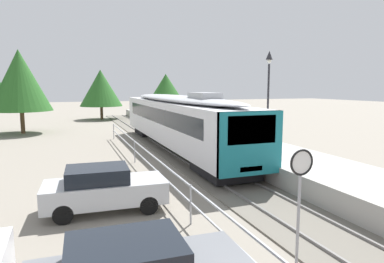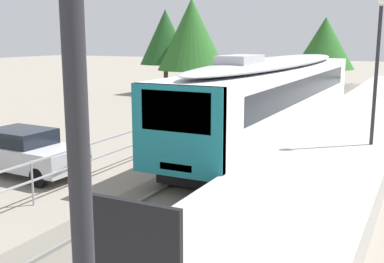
{
  "view_description": "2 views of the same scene",
  "coord_description": "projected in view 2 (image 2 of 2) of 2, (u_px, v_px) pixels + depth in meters",
  "views": [
    {
      "loc": [
        -6.66,
        2.86,
        4.18
      ],
      "look_at": [
        -1.0,
        18.06,
        2.0
      ],
      "focal_mm": 31.19,
      "sensor_mm": 36.0,
      "label": 1
    },
    {
      "loc": [
        6.05,
        2.96,
        4.48
      ],
      "look_at": [
        0.0,
        15.06,
        1.8
      ],
      "focal_mm": 44.28,
      "sensor_mm": 36.0,
      "label": 2
    }
  ],
  "objects": [
    {
      "name": "platform_notice_board",
      "position": [
        135.0,
        244.0,
        5.34
      ],
      "size": [
        1.2,
        0.08,
        1.8
      ],
      "color": "#232328",
      "rests_on": "station_platform"
    },
    {
      "name": "tree_behind_carpark",
      "position": [
        192.0,
        35.0,
        36.31
      ],
      "size": [
        5.3,
        5.3,
        7.46
      ],
      "color": "brown",
      "rests_on": "ground"
    },
    {
      "name": "station_platform",
      "position": [
        344.0,
        142.0,
        18.72
      ],
      "size": [
        3.9,
        60.0,
        0.9
      ],
      "primitive_type": "cube",
      "color": "#A8A59E",
      "rests_on": "ground"
    },
    {
      "name": "tree_behind_station_far",
      "position": [
        325.0,
        43.0,
        42.63
      ],
      "size": [
        5.36,
        5.36,
        6.34
      ],
      "color": "brown",
      "rests_on": "ground"
    },
    {
      "name": "carpark_fence",
      "position": [
        32.0,
        173.0,
        12.73
      ],
      "size": [
        0.06,
        36.06,
        1.25
      ],
      "color": "#9EA0A5",
      "rests_on": "ground"
    },
    {
      "name": "platform_lamp_mid_platform",
      "position": [
        379.0,
        34.0,
        15.47
      ],
      "size": [
        0.34,
        0.34,
        5.35
      ],
      "color": "#232328",
      "rests_on": "station_platform"
    },
    {
      "name": "platform_lamp_near_end",
      "position": [
        72.0,
        7.0,
        2.29
      ],
      "size": [
        0.34,
        0.34,
        5.35
      ],
      "color": "#232328",
      "rests_on": "station_platform"
    },
    {
      "name": "track_rails",
      "position": [
        265.0,
        144.0,
        20.22
      ],
      "size": [
        3.2,
        60.0,
        0.14
      ],
      "color": "#6B665B",
      "rests_on": "ground"
    },
    {
      "name": "tree_distant_centre",
      "position": [
        165.0,
        37.0,
        37.99
      ],
      "size": [
        4.13,
        4.13,
        6.74
      ],
      "color": "brown",
      "rests_on": "ground"
    },
    {
      "name": "ground_plane",
      "position": [
        201.0,
        138.0,
        21.55
      ],
      "size": [
        160.0,
        160.0,
        0.0
      ],
      "primitive_type": "plane",
      "color": "gray"
    },
    {
      "name": "parked_hatchback_silver",
      "position": [
        26.0,
        152.0,
        15.62
      ],
      "size": [
        4.08,
        1.95,
        1.53
      ],
      "color": "#B7BABF",
      "rests_on": "ground"
    },
    {
      "name": "commuter_train",
      "position": [
        277.0,
        91.0,
        21.21
      ],
      "size": [
        2.82,
        19.29,
        3.74
      ],
      "color": "silver",
      "rests_on": "track_rails"
    }
  ]
}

